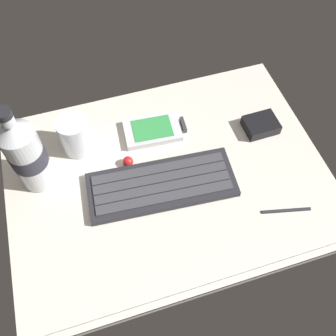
{
  "coord_description": "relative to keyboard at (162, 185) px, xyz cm",
  "views": [
    {
      "loc": [
        -11.34,
        -36.66,
        65.16
      ],
      "look_at": [
        0.0,
        0.0,
        3.0
      ],
      "focal_mm": 39.96,
      "sensor_mm": 36.0,
      "label": 1
    }
  ],
  "objects": [
    {
      "name": "water_bottle",
      "position": [
        -22.84,
        8.97,
        8.2
      ],
      "size": [
        6.73,
        6.73,
        20.8
      ],
      "color": "silver",
      "rests_on": "ground_plane"
    },
    {
      "name": "ground_plane",
      "position": [
        1.92,
        1.78,
        -1.79
      ],
      "size": [
        64.0,
        48.0,
        2.8
      ],
      "color": "beige"
    },
    {
      "name": "handheld_device",
      "position": [
        2.58,
        13.5,
        -0.08
      ],
      "size": [
        13.19,
        8.48,
        1.5
      ],
      "color": "silver",
      "rests_on": "ground_plane"
    },
    {
      "name": "trackball_mouse",
      "position": [
        -5.08,
        7.01,
        0.29
      ],
      "size": [
        2.2,
        2.2,
        2.2
      ],
      "primitive_type": "sphere",
      "color": "red",
      "rests_on": "ground_plane"
    },
    {
      "name": "charger_block",
      "position": [
        24.71,
        7.6,
        0.39
      ],
      "size": [
        7.11,
        5.74,
        2.4
      ],
      "primitive_type": "cube",
      "rotation": [
        0.0,
        0.0,
        0.02
      ],
      "color": "black",
      "rests_on": "ground_plane"
    },
    {
      "name": "stylus_pen",
      "position": [
        21.24,
        -12.08,
        -0.46
      ],
      "size": [
        9.42,
        2.77,
        0.7
      ],
      "primitive_type": "cylinder",
      "rotation": [
        0.0,
        1.57,
        -0.22
      ],
      "color": "#26262B",
      "rests_on": "ground_plane"
    },
    {
      "name": "keyboard",
      "position": [
        0.0,
        0.0,
        0.0
      ],
      "size": [
        29.76,
        13.21,
        1.7
      ],
      "color": "#232328",
      "rests_on": "ground_plane"
    },
    {
      "name": "juice_cup",
      "position": [
        -13.96,
        14.28,
        3.1
      ],
      "size": [
        6.4,
        6.4,
        8.5
      ],
      "color": "silver",
      "rests_on": "ground_plane"
    }
  ]
}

